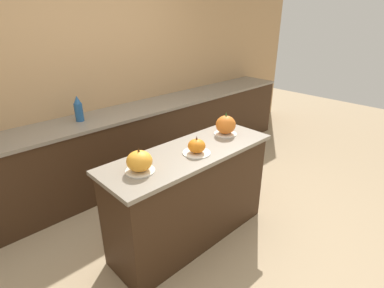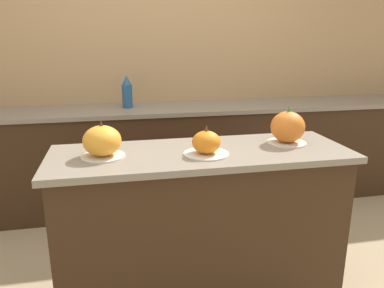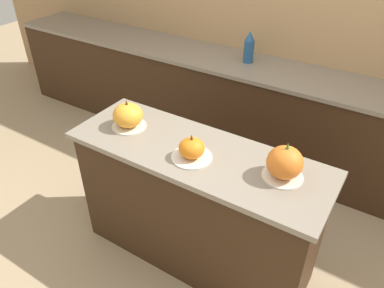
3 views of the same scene
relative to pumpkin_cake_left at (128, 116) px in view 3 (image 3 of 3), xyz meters
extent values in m
plane|color=tan|center=(0.51, 0.00, -0.99)|extent=(12.00, 12.00, 0.00)
cube|color=tan|center=(0.51, 1.70, 0.26)|extent=(8.00, 0.06, 2.50)
cube|color=#382314|center=(0.51, 0.00, -0.55)|extent=(1.55, 0.50, 0.88)
cube|color=gray|center=(0.51, 0.00, -0.10)|extent=(1.61, 0.56, 0.03)
cube|color=#382314|center=(0.51, 1.37, -0.56)|extent=(6.00, 0.56, 0.88)
cube|color=gray|center=(0.51, 1.37, -0.10)|extent=(6.00, 0.60, 0.03)
cylinder|color=silver|center=(0.00, 0.00, -0.08)|extent=(0.22, 0.22, 0.01)
ellipsoid|color=orange|center=(0.00, 0.00, 0.01)|extent=(0.19, 0.19, 0.15)
cone|color=#4C2D14|center=(0.00, 0.00, 0.10)|extent=(0.02, 0.02, 0.04)
cylinder|color=silver|center=(0.52, -0.07, -0.08)|extent=(0.24, 0.24, 0.01)
ellipsoid|color=orange|center=(0.52, -0.07, -0.01)|extent=(0.15, 0.15, 0.12)
cone|color=brown|center=(0.52, -0.07, 0.06)|extent=(0.02, 0.02, 0.04)
cylinder|color=silver|center=(1.03, 0.05, -0.08)|extent=(0.22, 0.22, 0.01)
ellipsoid|color=orange|center=(1.03, 0.05, 0.02)|extent=(0.19, 0.19, 0.18)
cone|color=#38702D|center=(1.03, 0.05, 0.12)|extent=(0.02, 0.02, 0.04)
cylinder|color=#235184|center=(0.18, 1.41, 0.01)|extent=(0.09, 0.09, 0.20)
cone|color=#235184|center=(0.18, 1.41, 0.15)|extent=(0.08, 0.08, 0.08)
camera|label=1|loc=(-1.07, -1.68, 1.01)|focal=28.00mm
camera|label=2|loc=(0.07, -1.86, 0.51)|focal=35.00mm
camera|label=3|loc=(1.45, -1.52, 1.20)|focal=35.00mm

